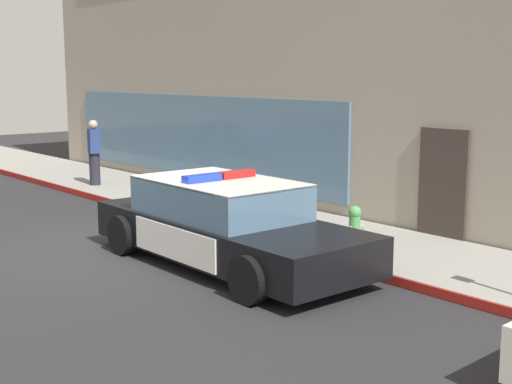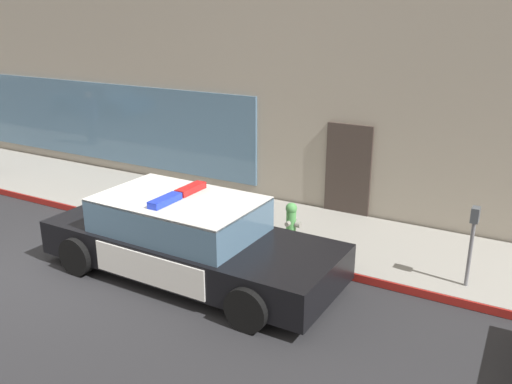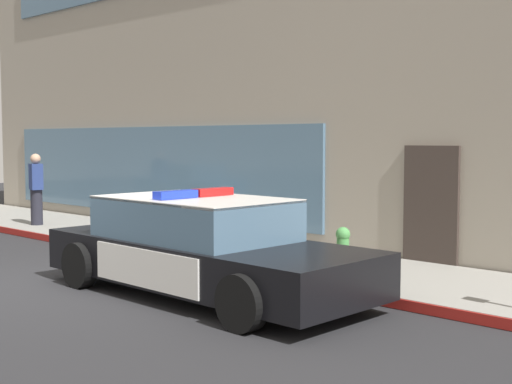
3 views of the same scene
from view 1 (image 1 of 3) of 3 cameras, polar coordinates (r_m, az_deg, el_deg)
ground at (r=12.84m, az=-12.29°, el=-4.48°), size 48.00×48.00×0.00m
sidewalk at (r=14.75m, az=-0.26°, el=-2.13°), size 48.00×2.63×0.15m
curb_red_paint at (r=13.95m, az=-4.44°, el=-2.85°), size 28.80×0.04×0.14m
storefront_building at (r=21.02m, az=11.64°, el=12.94°), size 18.74×11.70×8.73m
police_cruiser at (r=11.36m, az=-2.49°, el=-2.57°), size 5.23×2.20×1.49m
fire_hydrant at (r=12.01m, az=7.98°, el=-2.87°), size 0.34×0.39×0.73m
pedestrian_on_sidewalk at (r=19.02m, az=-12.95°, el=3.15°), size 0.46×0.36×1.71m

